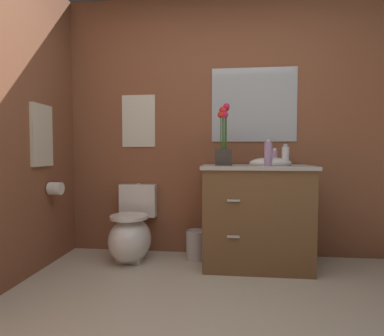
{
  "coord_description": "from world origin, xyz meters",
  "views": [
    {
      "loc": [
        0.03,
        -1.24,
        0.99
      ],
      "look_at": [
        -0.26,
        1.45,
        0.86
      ],
      "focal_mm": 29.09,
      "sensor_mm": 36.0,
      "label": 1
    }
  ],
  "objects": [
    {
      "name": "flower_vase",
      "position": [
        0.01,
        1.44,
        1.08
      ],
      "size": [
        0.14,
        0.14,
        0.53
      ],
      "color": "#38332D",
      "rests_on": "vanity_cabinet"
    },
    {
      "name": "toilet",
      "position": [
        -0.83,
        1.52,
        0.24
      ],
      "size": [
        0.38,
        0.59,
        0.69
      ],
      "color": "white",
      "rests_on": "ground_plane"
    },
    {
      "name": "hanging_towel",
      "position": [
        -1.51,
        1.23,
        1.14
      ],
      "size": [
        0.03,
        0.28,
        0.52
      ],
      "primitive_type": "cube",
      "color": "beige"
    },
    {
      "name": "soap_bottle",
      "position": [
        0.46,
        1.56,
        0.95
      ],
      "size": [
        0.05,
        0.05,
        0.15
      ],
      "color": "#B28CBF",
      "rests_on": "vanity_cabinet"
    },
    {
      "name": "hand_wash_bottle",
      "position": [
        0.38,
        1.39,
        0.99
      ],
      "size": [
        0.07,
        0.07,
        0.22
      ],
      "color": "#B28CBF",
      "rests_on": "vanity_cabinet"
    },
    {
      "name": "vanity_cabinet",
      "position": [
        0.3,
        1.5,
        0.45
      ],
      "size": [
        0.94,
        0.56,
        1.06
      ],
      "color": "brown",
      "rests_on": "ground_plane"
    },
    {
      "name": "toilet_paper_roll",
      "position": [
        -1.45,
        1.33,
        0.68
      ],
      "size": [
        0.11,
        0.11,
        0.11
      ],
      "primitive_type": "cylinder",
      "rotation": [
        0.0,
        1.57,
        0.0
      ],
      "color": "white"
    },
    {
      "name": "lotion_bottle",
      "position": [
        0.54,
        1.49,
        0.97
      ],
      "size": [
        0.06,
        0.06,
        0.18
      ],
      "color": "white",
      "rests_on": "vanity_cabinet"
    },
    {
      "name": "wall_poster",
      "position": [
        -0.83,
        1.79,
        1.31
      ],
      "size": [
        0.33,
        0.01,
        0.51
      ],
      "primitive_type": "cube",
      "color": "silver"
    },
    {
      "name": "trash_bin",
      "position": [
        -0.24,
        1.6,
        0.14
      ],
      "size": [
        0.18,
        0.18,
        0.27
      ],
      "color": "#B7B7BC",
      "rests_on": "ground_plane"
    },
    {
      "name": "wall_back",
      "position": [
        0.2,
        1.82,
        1.25
      ],
      "size": [
        4.74,
        0.05,
        2.5
      ],
      "primitive_type": "cube",
      "color": "brown",
      "rests_on": "ground_plane"
    },
    {
      "name": "wall_mirror",
      "position": [
        0.29,
        1.79,
        1.45
      ],
      "size": [
        0.8,
        0.01,
        0.7
      ],
      "primitive_type": "cube",
      "color": "#B2BCC6"
    }
  ]
}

